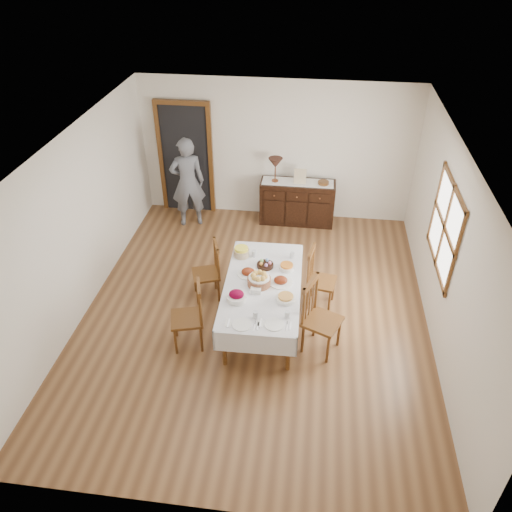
# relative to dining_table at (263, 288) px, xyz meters

# --- Properties ---
(ground) EXTENTS (6.00, 6.00, 0.00)m
(ground) POSITION_rel_dining_table_xyz_m (-0.13, 0.19, -0.62)
(ground) COLOR brown
(room_shell) EXTENTS (5.02, 6.02, 2.65)m
(room_shell) POSITION_rel_dining_table_xyz_m (-0.28, 0.61, 1.02)
(room_shell) COLOR silver
(room_shell) RESTS_ON ground
(dining_table) EXTENTS (1.09, 2.07, 0.70)m
(dining_table) POSITION_rel_dining_table_xyz_m (0.00, 0.00, 0.00)
(dining_table) COLOR silver
(dining_table) RESTS_ON ground
(chair_left_near) EXTENTS (0.51, 0.51, 1.01)m
(chair_left_near) POSITION_rel_dining_table_xyz_m (-0.90, -0.55, -0.11)
(chair_left_near) COLOR #593315
(chair_left_near) RESTS_ON ground
(chair_left_far) EXTENTS (0.51, 0.51, 0.95)m
(chair_left_far) POSITION_rel_dining_table_xyz_m (-0.87, 0.49, -0.14)
(chair_left_far) COLOR #593315
(chair_left_far) RESTS_ON ground
(chair_right_near) EXTENTS (0.59, 0.59, 1.08)m
(chair_right_near) POSITION_rel_dining_table_xyz_m (0.79, -0.40, -0.07)
(chair_right_near) COLOR #593315
(chair_right_near) RESTS_ON ground
(chair_right_far) EXTENTS (0.47, 0.47, 0.97)m
(chair_right_far) POSITION_rel_dining_table_xyz_m (0.76, 0.51, -0.13)
(chair_right_far) COLOR #593315
(chair_right_far) RESTS_ON ground
(sideboard) EXTENTS (1.37, 0.50, 0.82)m
(sideboard) POSITION_rel_dining_table_xyz_m (0.31, 2.91, -0.20)
(sideboard) COLOR black
(sideboard) RESTS_ON ground
(person) EXTENTS (0.66, 0.53, 1.82)m
(person) POSITION_rel_dining_table_xyz_m (-1.68, 2.60, 0.29)
(person) COLOR slate
(person) RESTS_ON ground
(bread_basket) EXTENTS (0.32, 0.32, 0.19)m
(bread_basket) POSITION_rel_dining_table_xyz_m (-0.05, -0.03, 0.17)
(bread_basket) COLOR brown
(bread_basket) RESTS_ON dining_table
(egg_basket) EXTENTS (0.24, 0.24, 0.10)m
(egg_basket) POSITION_rel_dining_table_xyz_m (-0.01, 0.40, 0.12)
(egg_basket) COLOR black
(egg_basket) RESTS_ON dining_table
(ham_platter_a) EXTENTS (0.31, 0.31, 0.11)m
(ham_platter_a) POSITION_rel_dining_table_xyz_m (-0.23, 0.19, 0.12)
(ham_platter_a) COLOR white
(ham_platter_a) RESTS_ON dining_table
(ham_platter_b) EXTENTS (0.33, 0.33, 0.11)m
(ham_platter_b) POSITION_rel_dining_table_xyz_m (0.24, 0.05, 0.12)
(ham_platter_b) COLOR white
(ham_platter_b) RESTS_ON dining_table
(beet_bowl) EXTENTS (0.27, 0.27, 0.15)m
(beet_bowl) POSITION_rel_dining_table_xyz_m (-0.30, -0.39, 0.15)
(beet_bowl) COLOR white
(beet_bowl) RESTS_ON dining_table
(carrot_bowl) EXTENTS (0.22, 0.22, 0.09)m
(carrot_bowl) POSITION_rel_dining_table_xyz_m (0.30, 0.37, 0.13)
(carrot_bowl) COLOR white
(carrot_bowl) RESTS_ON dining_table
(pineapple_bowl) EXTENTS (0.24, 0.24, 0.15)m
(pineapple_bowl) POSITION_rel_dining_table_xyz_m (-0.39, 0.62, 0.16)
(pineapple_bowl) COLOR tan
(pineapple_bowl) RESTS_ON dining_table
(casserole_dish) EXTENTS (0.26, 0.26, 0.08)m
(casserole_dish) POSITION_rel_dining_table_xyz_m (0.34, -0.31, 0.12)
(casserole_dish) COLOR white
(casserole_dish) RESTS_ON dining_table
(butter_dish) EXTENTS (0.14, 0.09, 0.07)m
(butter_dish) POSITION_rel_dining_table_xyz_m (-0.07, -0.21, 0.12)
(butter_dish) COLOR white
(butter_dish) RESTS_ON dining_table
(setting_left) EXTENTS (0.42, 0.31, 0.10)m
(setting_left) POSITION_rel_dining_table_xyz_m (-0.11, -0.81, 0.11)
(setting_left) COLOR white
(setting_left) RESTS_ON dining_table
(setting_right) EXTENTS (0.42, 0.31, 0.10)m
(setting_right) POSITION_rel_dining_table_xyz_m (0.28, -0.75, 0.11)
(setting_right) COLOR white
(setting_right) RESTS_ON dining_table
(glass_far_a) EXTENTS (0.07, 0.07, 0.10)m
(glass_far_a) POSITION_rel_dining_table_xyz_m (-0.20, 0.63, 0.14)
(glass_far_a) COLOR silver
(glass_far_a) RESTS_ON dining_table
(glass_far_b) EXTENTS (0.07, 0.07, 0.09)m
(glass_far_b) POSITION_rel_dining_table_xyz_m (0.35, 0.67, 0.13)
(glass_far_b) COLOR silver
(glass_far_b) RESTS_ON dining_table
(runner) EXTENTS (1.30, 0.35, 0.01)m
(runner) POSITION_rel_dining_table_xyz_m (0.30, 2.91, 0.21)
(runner) COLOR white
(runner) RESTS_ON sideboard
(table_lamp) EXTENTS (0.26, 0.26, 0.46)m
(table_lamp) POSITION_rel_dining_table_xyz_m (-0.12, 2.89, 0.56)
(table_lamp) COLOR brown
(table_lamp) RESTS_ON sideboard
(picture_frame) EXTENTS (0.22, 0.08, 0.28)m
(picture_frame) POSITION_rel_dining_table_xyz_m (0.34, 2.87, 0.35)
(picture_frame) COLOR #C7B48D
(picture_frame) RESTS_ON sideboard
(deco_bowl) EXTENTS (0.20, 0.20, 0.06)m
(deco_bowl) POSITION_rel_dining_table_xyz_m (0.76, 2.89, 0.24)
(deco_bowl) COLOR #593315
(deco_bowl) RESTS_ON sideboard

